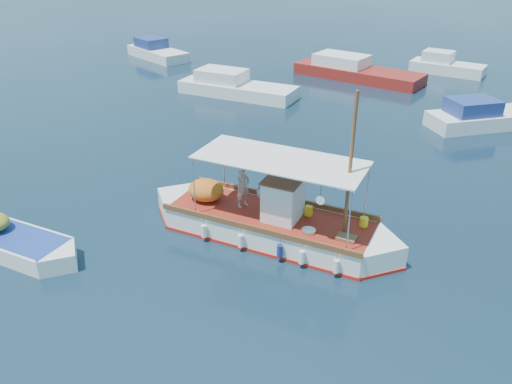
% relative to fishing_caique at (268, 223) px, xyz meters
% --- Properties ---
extents(ground, '(160.00, 160.00, 0.00)m').
position_rel_fishing_caique_xyz_m(ground, '(0.19, -0.26, -0.50)').
color(ground, black).
rests_on(ground, ground).
extents(fishing_caique, '(9.39, 3.35, 5.76)m').
position_rel_fishing_caique_xyz_m(fishing_caique, '(0.00, 0.00, 0.00)').
color(fishing_caique, white).
rests_on(fishing_caique, ground).
extents(dinghy, '(5.66, 2.04, 1.39)m').
position_rel_fishing_caique_xyz_m(dinghy, '(-7.89, -3.72, -0.21)').
color(dinghy, white).
rests_on(dinghy, ground).
extents(bg_boat_nw, '(8.03, 3.30, 1.80)m').
position_rel_fishing_caique_xyz_m(bg_boat_nw, '(-7.44, 15.67, -0.01)').
color(bg_boat_nw, silver).
rests_on(bg_boat_nw, ground).
extents(bg_boat_n, '(9.78, 5.45, 1.80)m').
position_rel_fishing_caique_xyz_m(bg_boat_n, '(-0.70, 22.57, -0.01)').
color(bg_boat_n, maroon).
rests_on(bg_boat_n, ground).
extents(bg_boat_ne, '(6.45, 5.29, 1.80)m').
position_rel_fishing_caique_xyz_m(bg_boat_ne, '(7.62, 14.56, -0.01)').
color(bg_boat_ne, silver).
rests_on(bg_boat_ne, ground).
extents(bg_boat_far_w, '(6.69, 5.15, 1.80)m').
position_rel_fishing_caique_xyz_m(bg_boat_far_w, '(-17.78, 23.75, -0.01)').
color(bg_boat_far_w, silver).
rests_on(bg_boat_far_w, ground).
extents(bg_boat_far_n, '(5.62, 3.20, 1.80)m').
position_rel_fishing_caique_xyz_m(bg_boat_far_n, '(5.57, 26.40, -0.01)').
color(bg_boat_far_n, silver).
rests_on(bg_boat_far_n, ground).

